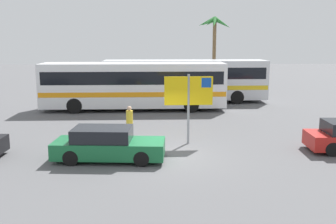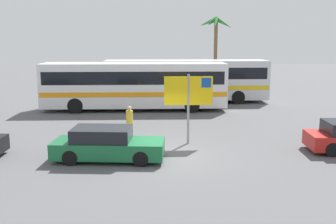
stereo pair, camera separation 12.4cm
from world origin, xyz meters
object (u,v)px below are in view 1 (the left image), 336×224
object	(u,v)px
bus_front_coach	(134,84)
ferry_sign	(190,94)
car_green	(108,145)
pedestrian_by_bus	(130,120)
bus_rear_coach	(185,79)

from	to	relation	value
bus_front_coach	ferry_sign	world-z (taller)	ferry_sign
car_green	pedestrian_by_bus	bearing A→B (deg)	82.49
ferry_sign	pedestrian_by_bus	size ratio (longest dim) A/B	1.98
bus_front_coach	bus_rear_coach	bearing A→B (deg)	41.61
bus_rear_coach	car_green	world-z (taller)	bus_rear_coach
bus_rear_coach	pedestrian_by_bus	distance (m)	11.99
ferry_sign	car_green	xyz separation A→B (m)	(-3.48, -2.41, -1.69)
bus_rear_coach	ferry_sign	distance (m)	12.28
ferry_sign	bus_front_coach	bearing A→B (deg)	107.33
bus_front_coach	pedestrian_by_bus	bearing A→B (deg)	-88.97
car_green	bus_front_coach	bearing A→B (deg)	91.83
ferry_sign	pedestrian_by_bus	xyz separation A→B (m)	(-2.78, 0.84, -1.38)
bus_front_coach	pedestrian_by_bus	distance (m)	8.11
ferry_sign	pedestrian_by_bus	world-z (taller)	ferry_sign
bus_rear_coach	car_green	xyz separation A→B (m)	(-4.31, -14.64, -1.15)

